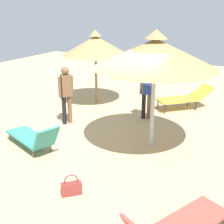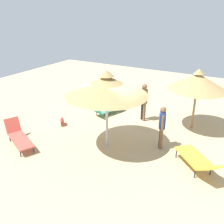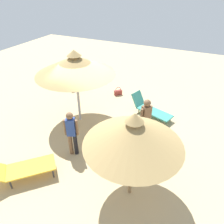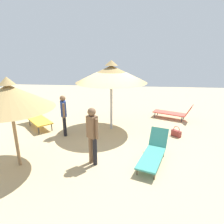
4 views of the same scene
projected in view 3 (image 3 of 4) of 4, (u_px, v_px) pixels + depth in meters
ground at (97, 124)px, 8.74m from camera, size 24.00×24.00×0.10m
parasol_umbrella_near_left at (75, 65)px, 7.61m from camera, size 2.98×2.98×2.98m
parasol_umbrella_near_right at (134, 133)px, 4.77m from camera, size 2.41×2.41×2.67m
lounge_chair_edge at (85, 79)px, 11.61m from camera, size 1.30×1.96×0.84m
lounge_chair_center at (150, 108)px, 9.06m from camera, size 1.96×1.16×0.84m
lounge_chair_far_right at (20, 169)px, 6.10m from camera, size 1.86×1.86×0.79m
person_standing_back at (71, 131)px, 6.71m from camera, size 0.43×0.31×1.67m
person_standing_front at (146, 119)px, 7.16m from camera, size 0.34×0.40×1.78m
handbag at (118, 92)px, 10.71m from camera, size 0.39×0.38×0.44m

